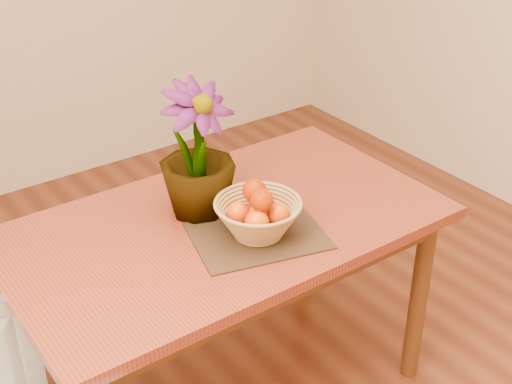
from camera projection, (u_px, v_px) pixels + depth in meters
table at (224, 244)px, 2.32m from camera, size 1.40×0.80×0.75m
placemat at (258, 236)px, 2.20m from camera, size 0.46×0.39×0.01m
wicker_basket at (258, 220)px, 2.17m from camera, size 0.27×0.27×0.11m
orange_pile at (258, 204)px, 2.15m from camera, size 0.16×0.17×0.13m
potted_plant at (197, 151)px, 2.22m from camera, size 0.28×0.28×0.44m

